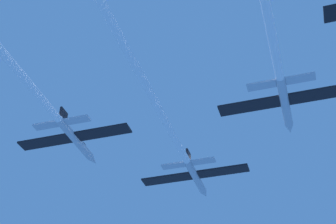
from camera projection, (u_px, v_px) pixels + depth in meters
The scene contains 2 objects.
jet_lead at pixel (160, 112), 59.61m from camera, with size 15.47×55.26×2.56m.
jet_left_wing at pixel (6, 56), 53.19m from camera, with size 15.47×55.64×2.56m.
Camera 1 is at (14.19, -63.34, -35.13)m, focal length 54.24 mm.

